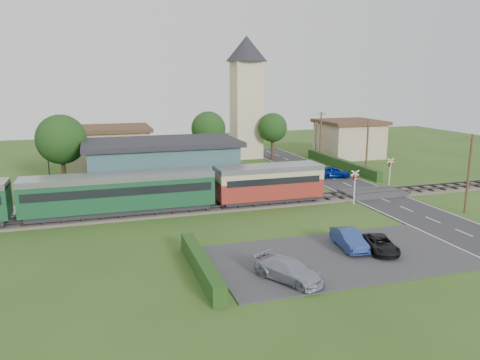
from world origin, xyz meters
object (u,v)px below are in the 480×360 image
object	(u,v)px
equipment_hut	(83,191)
car_park_blue	(349,239)
car_park_dark	(381,244)
pedestrian_far	(93,194)
house_west	(108,147)
car_on_road	(333,172)
pedestrian_near	(241,183)
crossing_signal_near	(355,182)
train	(81,195)
church_tower	(246,88)
station_building	(162,165)
car_park_silver	(289,270)
house_east	(349,138)
crossing_signal_far	(390,168)

from	to	relation	value
equipment_hut	car_park_blue	size ratio (longest dim) A/B	0.64
car_park_dark	pedestrian_far	xyz separation A→B (m)	(-18.66, 17.44, 0.78)
equipment_hut	house_west	world-z (taller)	house_west
car_on_road	car_park_dark	xyz separation A→B (m)	(-8.71, -22.81, -0.14)
pedestrian_near	crossing_signal_near	bearing A→B (deg)	141.52
train	pedestrian_near	distance (m)	15.50
equipment_hut	train	size ratio (longest dim) A/B	0.06
church_tower	crossing_signal_near	distance (m)	29.57
church_tower	car_park_blue	world-z (taller)	church_tower
station_building	car_park_silver	xyz separation A→B (m)	(3.67, -25.49, -1.97)
car_park_blue	pedestrian_far	world-z (taller)	pedestrian_far
church_tower	house_west	xyz separation A→B (m)	(-20.00, -3.00, -7.43)
pedestrian_near	house_east	bearing A→B (deg)	-147.75
house_west	car_park_silver	size ratio (longest dim) A/B	2.42
car_park_blue	train	bearing A→B (deg)	151.33
church_tower	crossing_signal_far	xyz separation A→B (m)	(8.60, -23.61, -8.08)
car_on_road	car_park_silver	bearing A→B (deg)	159.87
train	car_on_road	bearing A→B (deg)	17.18
crossing_signal_far	car_park_dark	xyz separation A→B (m)	(-12.09, -16.46, -1.54)
station_building	car_park_blue	bearing A→B (deg)	-65.92
house_west	pedestrian_near	bearing A→B (deg)	-58.48
equipment_hut	pedestrian_near	size ratio (longest dim) A/B	1.29
house_west	train	bearing A→B (deg)	-97.60
pedestrian_far	crossing_signal_far	bearing A→B (deg)	-116.62
church_tower	pedestrian_far	distance (m)	32.88
train	car_park_blue	bearing A→B (deg)	-35.79
station_building	car_park_blue	size ratio (longest dim) A/B	4.00
train	pedestrian_far	bearing A→B (deg)	74.86
house_east	car_on_road	size ratio (longest dim) A/B	2.18
church_tower	car_park_dark	distance (m)	41.35
equipment_hut	car_park_silver	distance (m)	22.92
equipment_hut	crossing_signal_near	distance (m)	25.04
house_east	car_park_blue	size ratio (longest dim) A/B	2.20
crossing_signal_near	car_on_road	distance (m)	11.87
equipment_hut	crossing_signal_far	distance (m)	31.61
train	church_tower	bearing A→B (deg)	48.42
equipment_hut	car_on_road	size ratio (longest dim) A/B	0.63
church_tower	house_west	size ratio (longest dim) A/B	1.63
car_on_road	pedestrian_near	distance (m)	14.25
train	pedestrian_near	bearing A→B (deg)	12.54
crossing_signal_near	car_park_blue	xyz separation A→B (m)	(-6.63, -10.45, -1.40)
church_tower	car_on_road	size ratio (longest dim) A/B	4.36
station_building	house_east	size ratio (longest dim) A/B	1.82
house_east	crossing_signal_near	distance (m)	27.95
house_west	car_park_silver	bearing A→B (deg)	-77.62
equipment_hut	car_park_blue	world-z (taller)	equipment_hut
pedestrian_far	pedestrian_near	bearing A→B (deg)	-114.85
car_park_blue	car_park_silver	xyz separation A→B (m)	(-6.10, -3.64, -0.01)
church_tower	crossing_signal_far	size ratio (longest dim) A/B	5.37
church_tower	crossing_signal_far	distance (m)	26.39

